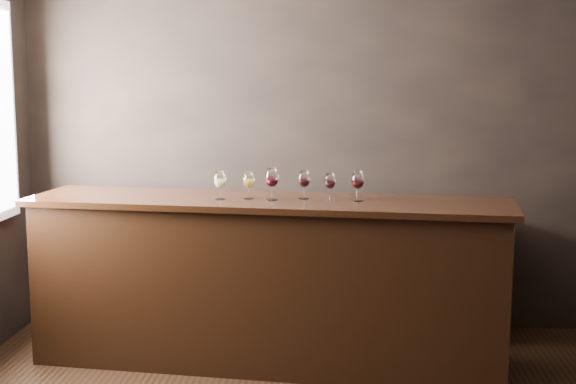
# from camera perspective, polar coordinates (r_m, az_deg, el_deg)

# --- Properties ---
(room_shell) EXTENTS (5.02, 4.52, 2.81)m
(room_shell) POSITION_cam_1_polar(r_m,az_deg,el_deg) (4.21, -0.10, 5.60)
(room_shell) COLOR black
(room_shell) RESTS_ON ground
(bar_counter) EXTENTS (3.27, 1.04, 1.13)m
(bar_counter) POSITION_cam_1_polar(r_m,az_deg,el_deg) (5.61, -1.45, -6.63)
(bar_counter) COLOR black
(bar_counter) RESTS_ON ground
(bar_top) EXTENTS (3.39, 1.12, 0.04)m
(bar_top) POSITION_cam_1_polar(r_m,az_deg,el_deg) (5.48, -1.47, -0.72)
(bar_top) COLOR black
(bar_top) RESTS_ON bar_counter
(back_bar_shelf) EXTENTS (2.48, 0.40, 0.89)m
(back_bar_shelf) POSITION_cam_1_polar(r_m,az_deg,el_deg) (6.30, 4.14, -6.05)
(back_bar_shelf) COLOR black
(back_bar_shelf) RESTS_ON ground
(glass_white) EXTENTS (0.08, 0.08, 0.19)m
(glass_white) POSITION_cam_1_polar(r_m,az_deg,el_deg) (5.48, -4.87, 0.83)
(glass_white) COLOR white
(glass_white) RESTS_ON bar_top
(glass_amber) EXTENTS (0.08, 0.08, 0.18)m
(glass_amber) POSITION_cam_1_polar(r_m,az_deg,el_deg) (5.49, -2.81, 0.81)
(glass_amber) COLOR white
(glass_amber) RESTS_ON bar_top
(glass_red_a) EXTENTS (0.09, 0.09, 0.22)m
(glass_red_a) POSITION_cam_1_polar(r_m,az_deg,el_deg) (5.42, -1.15, 0.97)
(glass_red_a) COLOR white
(glass_red_a) RESTS_ON bar_top
(glass_red_b) EXTENTS (0.08, 0.08, 0.19)m
(glass_red_b) POSITION_cam_1_polar(r_m,az_deg,el_deg) (5.48, 1.15, 0.87)
(glass_red_b) COLOR white
(glass_red_b) RESTS_ON bar_top
(glass_red_c) EXTENTS (0.08, 0.08, 0.18)m
(glass_red_c) POSITION_cam_1_polar(r_m,az_deg,el_deg) (5.45, 3.00, 0.74)
(glass_red_c) COLOR white
(glass_red_c) RESTS_ON bar_top
(glass_red_d) EXTENTS (0.09, 0.09, 0.21)m
(glass_red_d) POSITION_cam_1_polar(r_m,az_deg,el_deg) (5.40, 4.99, 0.81)
(glass_red_d) COLOR white
(glass_red_d) RESTS_ON bar_top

